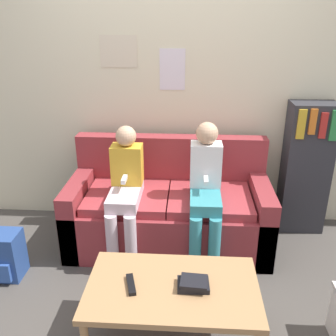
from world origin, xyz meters
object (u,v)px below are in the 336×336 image
object	(u,v)px
coffee_table	(173,291)
backpack	(4,255)
bookshelf	(306,168)
person_left	(125,188)
tv_remote	(131,284)
person_right	(206,187)
couch	(169,210)

from	to	relation	value
coffee_table	backpack	distance (m)	1.38
coffee_table	backpack	bearing A→B (deg)	158.04
coffee_table	bookshelf	bearing A→B (deg)	51.42
person_left	backpack	bearing A→B (deg)	-157.40
coffee_table	tv_remote	xyz separation A→B (m)	(-0.24, -0.02, 0.05)
person_left	person_right	bearing A→B (deg)	0.63
couch	bookshelf	size ratio (longest dim) A/B	1.41
person_right	backpack	distance (m)	1.58
couch	tv_remote	distance (m)	1.10
couch	tv_remote	xyz separation A→B (m)	(-0.15, -1.08, 0.12)
couch	tv_remote	world-z (taller)	couch
person_right	tv_remote	distance (m)	1.02
person_left	bookshelf	bearing A→B (deg)	18.22
coffee_table	backpack	world-z (taller)	coffee_table
person_right	tv_remote	xyz separation A→B (m)	(-0.44, -0.90, -0.20)
bookshelf	backpack	bearing A→B (deg)	-160.16
couch	backpack	distance (m)	1.32
person_right	person_left	bearing A→B (deg)	-179.37
tv_remote	couch	bearing A→B (deg)	66.64
person_right	bookshelf	size ratio (longest dim) A/B	0.93
couch	person_right	bearing A→B (deg)	-32.86
person_right	bookshelf	xyz separation A→B (m)	(0.89, 0.49, -0.03)
person_left	coffee_table	bearing A→B (deg)	-64.74
person_right	backpack	xyz separation A→B (m)	(-1.48, -0.37, -0.43)
couch	backpack	bearing A→B (deg)	-155.08
couch	person_left	size ratio (longest dim) A/B	1.57
bookshelf	coffee_table	bearing A→B (deg)	-128.58
tv_remote	backpack	distance (m)	1.19
couch	person_right	xyz separation A→B (m)	(0.29, -0.19, 0.32)
coffee_table	person_left	world-z (taller)	person_left
coffee_table	person_left	distance (m)	0.99
person_right	tv_remote	bearing A→B (deg)	-116.17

